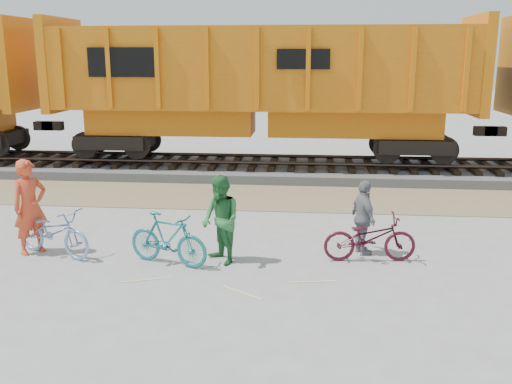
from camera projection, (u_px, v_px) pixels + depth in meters
ground at (209, 266)px, 10.97m from camera, size 120.00×120.00×0.00m
gravel_strip at (242, 197)px, 16.29m from camera, size 120.00×3.00×0.02m
ballast_bed at (254, 168)px, 19.65m from camera, size 120.00×4.00×0.30m
track at (254, 159)px, 19.57m from camera, size 120.00×2.60×0.24m
hopper_car_center at (261, 84)px, 18.96m from camera, size 14.00×3.13×4.65m
bicycle_blue at (54, 232)px, 11.48m from camera, size 1.98×1.31×0.98m
bicycle_teal at (168, 239)px, 10.95m from camera, size 1.77×1.01×1.03m
bicycle_maroon at (370, 238)px, 11.16m from camera, size 1.85×0.79×0.94m
person_solo at (30, 207)px, 11.51m from camera, size 0.81×0.84×1.94m
person_man at (221, 220)px, 10.97m from camera, size 1.04×1.07×1.73m
person_woman at (363, 218)px, 11.49m from camera, size 0.67×0.97×1.53m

